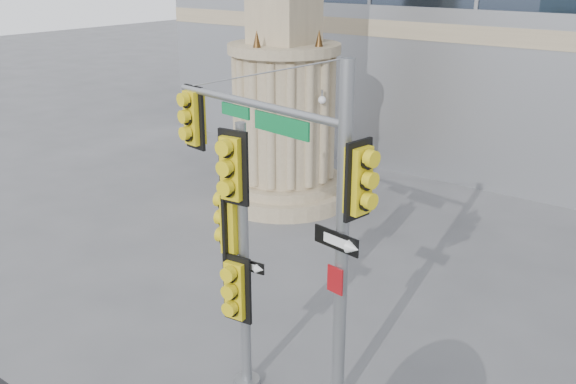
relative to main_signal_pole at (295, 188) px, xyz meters
The scene contains 3 objects.
monument 9.79m from the main_signal_pole, 129.07° to the left, with size 4.40×4.40×16.60m.
main_signal_pole is the anchor object (origin of this frame).
secondary_signal_pole 1.35m from the main_signal_pole, 122.44° to the right, with size 0.90×0.66×5.03m.
Camera 1 is at (6.33, -6.78, 7.49)m, focal length 40.00 mm.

